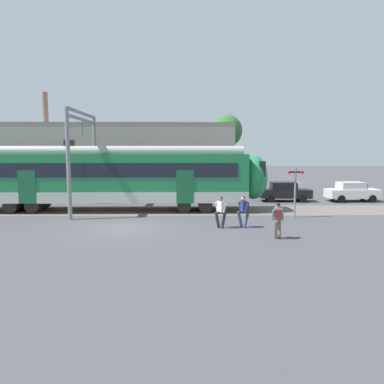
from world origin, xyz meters
name	(u,v)px	position (x,y,z in m)	size (l,w,h in m)	color
ground_plane	(125,228)	(0.00, 0.00, 0.00)	(160.00, 160.00, 0.00)	#424247
pedestrian_white	(221,209)	(5.02, -0.08, 0.99)	(0.70, 0.51, 1.67)	#28282D
pedestrian_navy	(244,209)	(6.23, 0.03, 0.99)	(0.71, 0.53, 1.67)	navy
pedestrian_grey	(278,217)	(7.40, -2.49, 0.99)	(0.59, 0.62, 1.67)	#6B6051
parked_car_black	(284,192)	(11.07, 10.23, 0.78)	(4.08, 1.91, 1.54)	black
parked_car_white	(352,192)	(16.41, 10.05, 0.78)	(4.06, 1.88, 1.54)	silver
catenary_gantry	(83,146)	(-3.59, 5.72, 4.31)	(0.24, 6.64, 6.53)	gray
crossing_signal	(295,184)	(9.76, 2.92, 2.01)	(0.96, 0.22, 3.00)	gray
background_building	(117,160)	(-3.08, 14.89, 3.21)	(20.86, 5.00, 9.20)	gray
street_tree_right	(226,131)	(7.04, 16.69, 5.86)	(3.11, 3.11, 7.47)	brown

